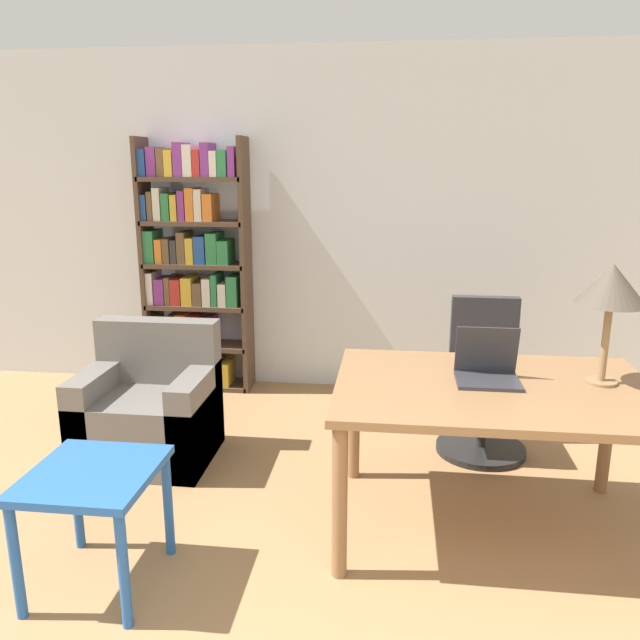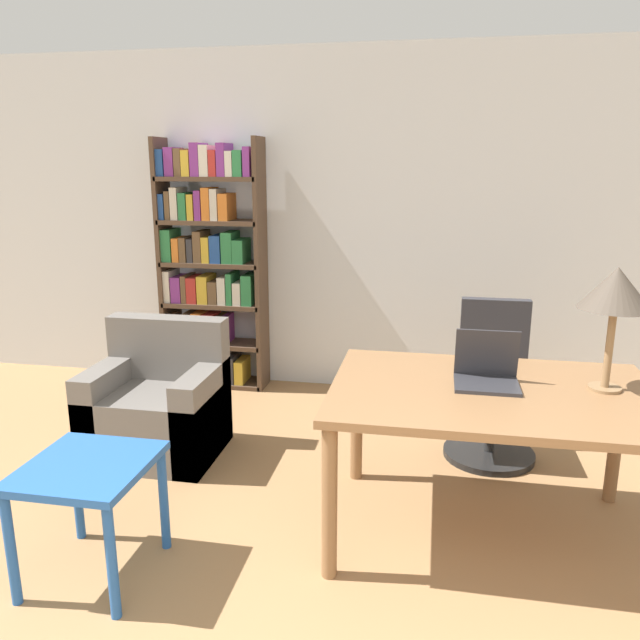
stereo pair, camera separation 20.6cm
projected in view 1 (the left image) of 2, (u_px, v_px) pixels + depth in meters
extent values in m
cube|color=silver|center=(380.00, 225.00, 4.95)|extent=(8.00, 0.06, 2.70)
cube|color=olive|center=(494.00, 389.00, 3.03)|extent=(1.54, 1.05, 0.04)
cylinder|color=olive|center=(340.00, 502.00, 2.75)|extent=(0.07, 0.07, 0.74)
cylinder|color=olive|center=(354.00, 419.00, 3.66)|extent=(0.07, 0.07, 0.74)
cylinder|color=olive|center=(607.00, 431.00, 3.49)|extent=(0.07, 0.07, 0.74)
cube|color=#2D2D33|center=(488.00, 381.00, 3.05)|extent=(0.30, 0.25, 0.02)
cube|color=#2D2D33|center=(487.00, 350.00, 3.11)|extent=(0.30, 0.06, 0.25)
cube|color=#19233D|center=(486.00, 349.00, 3.12)|extent=(0.27, 0.05, 0.22)
cylinder|color=olive|center=(601.00, 382.00, 3.05)|extent=(0.15, 0.15, 0.01)
cylinder|color=olive|center=(605.00, 343.00, 3.00)|extent=(0.04, 0.04, 0.38)
cone|color=#4C4238|center=(612.00, 284.00, 2.93)|extent=(0.33, 0.33, 0.19)
cylinder|color=black|center=(480.00, 448.00, 4.06)|extent=(0.57, 0.57, 0.04)
cylinder|color=#262626|center=(482.00, 421.00, 4.01)|extent=(0.06, 0.06, 0.35)
cube|color=#2D2D33|center=(484.00, 388.00, 3.96)|extent=(0.45, 0.45, 0.10)
cube|color=#2D2D33|center=(484.00, 335.00, 4.06)|extent=(0.43, 0.08, 0.50)
cube|color=#2356A3|center=(92.00, 474.00, 2.66)|extent=(0.53, 0.56, 0.04)
cylinder|color=#2356A3|center=(16.00, 562.00, 2.52)|extent=(0.04, 0.04, 0.51)
cylinder|color=#2356A3|center=(124.00, 571.00, 2.47)|extent=(0.04, 0.04, 0.51)
cylinder|color=#2356A3|center=(76.00, 499.00, 3.00)|extent=(0.04, 0.04, 0.51)
cylinder|color=#2356A3|center=(168.00, 505.00, 2.94)|extent=(0.04, 0.04, 0.51)
cube|color=#66605B|center=(148.00, 426.00, 3.91)|extent=(0.79, 0.65, 0.44)
cube|color=#66605B|center=(159.00, 350.00, 4.05)|extent=(0.79, 0.16, 0.41)
cube|color=#66605B|center=(100.00, 413.00, 3.93)|extent=(0.16, 0.65, 0.58)
cube|color=#66605B|center=(196.00, 418.00, 3.86)|extent=(0.16, 0.65, 0.58)
cube|color=#4C3828|center=(148.00, 266.00, 5.07)|extent=(0.04, 0.28, 2.03)
cube|color=#4C3828|center=(246.00, 268.00, 4.97)|extent=(0.04, 0.28, 2.03)
cube|color=#4C3828|center=(202.00, 384.00, 5.26)|extent=(0.82, 0.28, 0.04)
cube|color=#333338|center=(161.00, 366.00, 5.27)|extent=(0.08, 0.24, 0.25)
cube|color=#B72D28|center=(171.00, 369.00, 5.26)|extent=(0.08, 0.24, 0.20)
cube|color=#7F338C|center=(180.00, 370.00, 5.25)|extent=(0.07, 0.24, 0.19)
cube|color=orange|center=(188.00, 367.00, 5.24)|extent=(0.07, 0.24, 0.25)
cube|color=gold|center=(195.00, 369.00, 5.24)|extent=(0.04, 0.24, 0.21)
cube|color=#333338|center=(202.00, 368.00, 5.23)|extent=(0.06, 0.24, 0.24)
cube|color=#333338|center=(209.00, 370.00, 5.22)|extent=(0.06, 0.24, 0.20)
cube|color=#333338|center=(218.00, 370.00, 5.21)|extent=(0.08, 0.24, 0.22)
cube|color=gold|center=(228.00, 372.00, 5.21)|extent=(0.07, 0.24, 0.19)
cube|color=#4C3828|center=(200.00, 345.00, 5.18)|extent=(0.82, 0.28, 0.04)
cube|color=brown|center=(157.00, 328.00, 5.19)|extent=(0.05, 0.24, 0.24)
cube|color=orange|center=(166.00, 331.00, 5.18)|extent=(0.08, 0.24, 0.19)
cube|color=brown|center=(175.00, 328.00, 5.17)|extent=(0.07, 0.24, 0.25)
cube|color=orange|center=(185.00, 328.00, 5.16)|extent=(0.09, 0.24, 0.25)
cube|color=#B72D28|center=(196.00, 329.00, 5.15)|extent=(0.08, 0.24, 0.25)
cube|color=brown|center=(205.00, 330.00, 5.14)|extent=(0.05, 0.24, 0.23)
cube|color=#7F338C|center=(212.00, 330.00, 5.13)|extent=(0.05, 0.24, 0.23)
cube|color=#4C3828|center=(198.00, 306.00, 5.10)|extent=(0.82, 0.28, 0.04)
cube|color=silver|center=(154.00, 287.00, 5.10)|extent=(0.05, 0.24, 0.26)
cube|color=#7F338C|center=(164.00, 290.00, 5.10)|extent=(0.08, 0.24, 0.21)
cube|color=brown|center=(172.00, 289.00, 5.09)|extent=(0.04, 0.24, 0.23)
cube|color=#B72D28|center=(179.00, 290.00, 5.08)|extent=(0.08, 0.24, 0.21)
cube|color=gold|center=(190.00, 290.00, 5.07)|extent=(0.09, 0.24, 0.23)
cube|color=brown|center=(201.00, 293.00, 5.07)|extent=(0.07, 0.24, 0.19)
cube|color=silver|center=(210.00, 291.00, 5.05)|extent=(0.07, 0.24, 0.22)
cube|color=#2D7F47|center=(217.00, 289.00, 5.04)|extent=(0.05, 0.24, 0.26)
cube|color=silver|center=(225.00, 293.00, 5.04)|extent=(0.07, 0.24, 0.18)
cube|color=#2D7F47|center=(235.00, 290.00, 5.02)|extent=(0.08, 0.24, 0.24)
cube|color=#4C3828|center=(196.00, 265.00, 5.01)|extent=(0.82, 0.28, 0.04)
cube|color=#2D7F47|center=(153.00, 246.00, 5.02)|extent=(0.08, 0.24, 0.26)
cube|color=orange|center=(163.00, 250.00, 5.02)|extent=(0.06, 0.24, 0.19)
cube|color=brown|center=(170.00, 250.00, 5.01)|extent=(0.05, 0.24, 0.20)
cube|color=#333338|center=(178.00, 251.00, 5.00)|extent=(0.05, 0.24, 0.19)
cube|color=brown|center=(185.00, 247.00, 4.99)|extent=(0.07, 0.24, 0.25)
cube|color=gold|center=(193.00, 250.00, 4.99)|extent=(0.06, 0.24, 0.21)
cube|color=#234C99|center=(203.00, 249.00, 4.97)|extent=(0.09, 0.24, 0.22)
cube|color=#2D7F47|center=(215.00, 248.00, 4.96)|extent=(0.09, 0.24, 0.25)
cube|color=#2D7F47|center=(226.00, 251.00, 4.96)|extent=(0.09, 0.24, 0.19)
cube|color=#4C3828|center=(194.00, 223.00, 4.93)|extent=(0.82, 0.28, 0.04)
cube|color=#234C99|center=(148.00, 207.00, 4.95)|extent=(0.04, 0.24, 0.20)
cube|color=brown|center=(155.00, 206.00, 4.94)|extent=(0.04, 0.24, 0.22)
cube|color=silver|center=(161.00, 204.00, 4.93)|extent=(0.06, 0.24, 0.25)
cube|color=#2D7F47|center=(170.00, 207.00, 4.92)|extent=(0.06, 0.24, 0.21)
cube|color=gold|center=(178.00, 207.00, 4.92)|extent=(0.05, 0.24, 0.20)
cube|color=#7F338C|center=(185.00, 205.00, 4.91)|extent=(0.05, 0.24, 0.23)
cube|color=orange|center=(193.00, 204.00, 4.90)|extent=(0.07, 0.24, 0.25)
cube|color=silver|center=(202.00, 205.00, 4.89)|extent=(0.06, 0.24, 0.24)
cube|color=orange|center=(211.00, 207.00, 4.88)|extent=(0.07, 0.24, 0.21)
cube|color=#4C3828|center=(192.00, 179.00, 4.85)|extent=(0.82, 0.28, 0.04)
cube|color=#234C99|center=(147.00, 163.00, 4.86)|extent=(0.06, 0.24, 0.21)
cube|color=#7F338C|center=(156.00, 162.00, 4.85)|extent=(0.07, 0.24, 0.22)
cube|color=brown|center=(165.00, 162.00, 4.84)|extent=(0.06, 0.24, 0.21)
cube|color=gold|center=(173.00, 163.00, 4.84)|extent=(0.06, 0.24, 0.20)
cube|color=#7F338C|center=(182.00, 160.00, 4.82)|extent=(0.07, 0.24, 0.26)
cube|color=silver|center=(191.00, 161.00, 4.82)|extent=(0.07, 0.24, 0.24)
cube|color=#B72D28|center=(200.00, 163.00, 4.81)|extent=(0.06, 0.24, 0.20)
cube|color=#7F338C|center=(208.00, 160.00, 4.80)|extent=(0.06, 0.24, 0.25)
cube|color=silver|center=(217.00, 164.00, 4.80)|extent=(0.06, 0.24, 0.19)
cube|color=#2D7F47|center=(225.00, 163.00, 4.79)|extent=(0.07, 0.24, 0.20)
cube|color=#7F338C|center=(234.00, 162.00, 4.78)|extent=(0.05, 0.24, 0.22)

